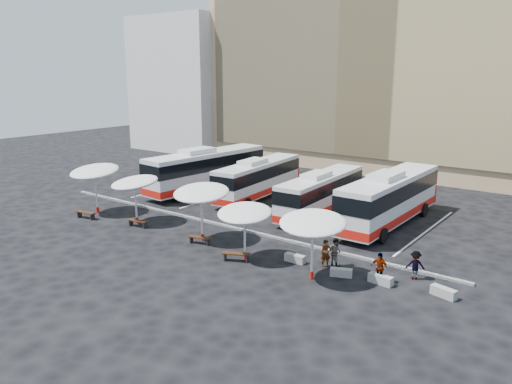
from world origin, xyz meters
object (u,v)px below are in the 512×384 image
Objects in this scene: sunshade_2 at (201,193)px; wood_bench_1 at (138,222)px; bus_2 at (321,192)px; conc_bench_3 at (444,292)px; bus_1 at (258,178)px; passenger_3 at (415,265)px; sunshade_0 at (95,171)px; bus_3 at (390,197)px; sunshade_4 at (313,223)px; wood_bench_2 at (200,238)px; conc_bench_1 at (341,273)px; wood_bench_3 at (236,255)px; passenger_2 at (379,268)px; conc_bench_0 at (295,258)px; passenger_1 at (335,252)px; bus_0 at (207,169)px; sunshade_1 at (135,183)px; sunshade_3 at (245,213)px; wood_bench_0 at (86,213)px; conc_bench_2 at (381,279)px.

wood_bench_1 is (-5.65, -0.64, -2.83)m from sunshade_2.
wood_bench_1 is (-8.79, -10.75, -1.37)m from bus_2.
bus_2 is 8.53× the size of conc_bench_3.
bus_1 is at bearing 167.52° from bus_2.
sunshade_0 is at bearing -17.81° from passenger_3.
bus_3 is 11.87m from sunshade_4.
wood_bench_2 is 1.35× the size of conc_bench_1.
sunshade_0 is 11.10m from sunshade_2.
wood_bench_3 is at bearing -174.94° from sunshade_4.
passenger_2 is at bearing 2.70° from sunshade_2.
passenger_1 is (2.10, 0.92, 0.59)m from conc_bench_0.
bus_0 is at bearing -43.37° from passenger_3.
conc_bench_3 is 3.33m from passenger_2.
wood_bench_2 is at bearing -107.03° from bus_2.
sunshade_1 is at bearing 174.43° from wood_bench_2.
passenger_1 is at bearing -43.21° from bus_1.
bus_0 is at bearing 147.70° from conc_bench_0.
sunshade_3 is at bearing -153.16° from conc_bench_0.
passenger_1 reaches higher than wood_bench_1.
wood_bench_0 reaches higher than conc_bench_3.
wood_bench_2 is 1.23× the size of conc_bench_2.
conc_bench_2 is (17.84, 1.09, -0.13)m from wood_bench_1.
sunshade_4 reaches higher than bus_2.
wood_bench_2 is at bearing -10.89° from passenger_3.
bus_3 is 3.07× the size of sunshade_3.
conc_bench_1 is at bearing 2.62° from wood_bench_1.
bus_1 reaches higher than conc_bench_0.
sunshade_1 is at bearing -71.26° from bus_0.
bus_1 is 7.07× the size of wood_bench_2.
conc_bench_2 is (3.73, -10.20, -1.79)m from bus_3.
wood_bench_1 is 15.76m from conc_bench_1.
sunshade_4 is at bearing -65.27° from bus_2.
sunshade_4 reaches higher than passenger_2.
sunshade_1 is 3.40× the size of conc_bench_2.
bus_0 is at bearing 154.72° from conc_bench_2.
conc_bench_3 is (26.40, 0.91, -3.05)m from sunshade_0.
bus_2 is 15.37m from conc_bench_3.
passenger_2 reaches higher than conc_bench_2.
wood_bench_2 is at bearing -174.69° from conc_bench_2.
bus_3 is 9.48m from passenger_1.
bus_1 is 9.03× the size of conc_bench_0.
passenger_3 is at bearing 8.91° from wood_bench_0.
sunshade_2 reaches higher than conc_bench_3.
sunshade_1 is 22.04m from conc_bench_3.
wood_bench_1 reaches higher than conc_bench_1.
wood_bench_2 is 11.74m from passenger_2.
sunshade_3 is at bearing -109.10° from bus_3.
conc_bench_0 is 8.35m from conc_bench_3.
conc_bench_0 is 0.79× the size of passenger_3.
conc_bench_0 is 1.05× the size of conc_bench_1.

